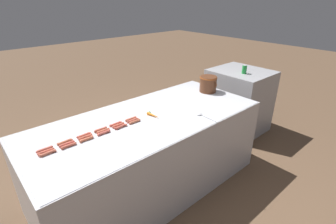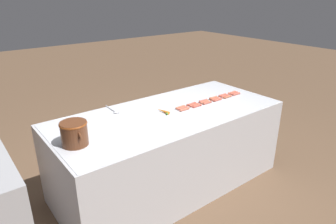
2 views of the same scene
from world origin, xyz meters
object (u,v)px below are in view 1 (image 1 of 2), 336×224
object	(u,v)px
hot_dog_2	(84,135)
hot_dog_16	(121,127)
hot_dog_5	(131,119)
serving_spoon	(203,116)
bean_pot	(208,83)
hot_dog_6	(46,151)
hot_dog_10	(118,125)
back_cabinet	(238,101)
soda_can	(244,69)
hot_dog_15	(104,133)
hot_dog_3	(101,129)
hot_dog_4	(116,124)
hot_dog_0	(45,149)
hot_dog_12	(48,153)
hot_dog_11	(133,120)
carrot	(153,115)
hot_dog_7	(67,144)
hot_dog_13	(69,146)
hot_dog_14	(87,139)
hot_dog_17	(135,122)
hot_dog_8	(85,137)
hot_dog_9	(103,131)
hot_dog_1	(65,142)

from	to	relation	value
hot_dog_2	hot_dog_16	xyz separation A→B (m)	(0.08, 0.33, 0.00)
hot_dog_5	serving_spoon	bearing A→B (deg)	55.07
bean_pot	hot_dog_6	bearing A→B (deg)	-88.13
hot_dog_6	hot_dog_10	size ratio (longest dim) A/B	1.00
back_cabinet	serving_spoon	xyz separation A→B (m)	(0.52, -1.47, 0.40)
soda_can	hot_dog_15	bearing A→B (deg)	-88.17
hot_dog_3	hot_dog_6	distance (m)	0.50
hot_dog_4	hot_dog_2	bearing A→B (deg)	-89.82
hot_dog_3	soda_can	xyz separation A→B (m)	(0.00, 2.30, 0.15)
hot_dog_0	hot_dog_12	bearing A→B (deg)	0.98
hot_dog_11	hot_dog_6	bearing A→B (deg)	-90.04
hot_dog_12	carrot	distance (m)	1.04
hot_dog_5	hot_dog_16	distance (m)	0.18
hot_dog_15	soda_can	bearing A→B (deg)	91.83
back_cabinet	carrot	xyz separation A→B (m)	(0.19, -1.86, 0.41)
hot_dog_7	hot_dog_13	size ratio (longest dim) A/B	1.00
hot_dog_7	hot_dog_14	bearing A→B (deg)	76.79
hot_dog_12	hot_dog_17	world-z (taller)	same
hot_dog_5	hot_dog_15	xyz separation A→B (m)	(0.07, -0.34, 0.00)
hot_dog_2	bean_pot	bearing A→B (deg)	90.83
hot_dog_11	bean_pot	size ratio (longest dim) A/B	0.48
hot_dog_8	hot_dog_11	distance (m)	0.49
hot_dog_3	hot_dog_8	distance (m)	0.17
hot_dog_3	serving_spoon	bearing A→B (deg)	65.66
carrot	soda_can	distance (m)	1.76
bean_pot	carrot	bearing A→B (deg)	-83.22
hot_dog_10	hot_dog_7	bearing A→B (deg)	-89.56
carrot	hot_dog_0	bearing A→B (deg)	-94.87
soda_can	serving_spoon	bearing A→B (deg)	-72.82
hot_dog_3	hot_dog_4	size ratio (longest dim) A/B	1.00
hot_dog_10	hot_dog_12	bearing A→B (deg)	-86.74
hot_dog_4	hot_dog_13	xyz separation A→B (m)	(0.08, -0.49, 0.00)
hot_dog_11	hot_dog_16	xyz separation A→B (m)	(0.04, -0.16, 0.00)
hot_dog_15	carrot	bearing A→B (deg)	88.33
hot_dog_9	carrot	world-z (taller)	carrot
back_cabinet	hot_dog_9	xyz separation A→B (m)	(0.14, -2.40, 0.40)
serving_spoon	carrot	size ratio (longest dim) A/B	1.48
hot_dog_11	hot_dog_2	bearing A→B (deg)	-94.93
hot_dog_8	hot_dog_11	xyz separation A→B (m)	(0.00, 0.49, 0.00)
bean_pot	hot_dog_12	bearing A→B (deg)	-87.19
hot_dog_4	bean_pot	world-z (taller)	bean_pot
hot_dog_12	hot_dog_15	distance (m)	0.49
hot_dog_1	hot_dog_4	distance (m)	0.49
hot_dog_5	hot_dog_16	bearing A→B (deg)	-65.40
hot_dog_6	hot_dog_16	bearing A→B (deg)	86.80
hot_dog_2	hot_dog_5	xyz separation A→B (m)	(0.00, 0.49, 0.00)
hot_dog_16	hot_dog_10	bearing A→B (deg)	-176.21
hot_dog_0	hot_dog_13	world-z (taller)	same
hot_dog_13	soda_can	bearing A→B (deg)	91.64
hot_dog_5	hot_dog_16	size ratio (longest dim) A/B	1.00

